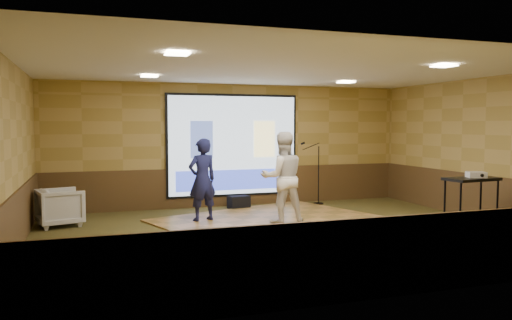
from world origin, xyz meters
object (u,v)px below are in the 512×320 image
object	(u,v)px
projector_screen	(233,146)
av_table	(471,194)
dance_floor	(272,220)
player_right	(283,177)
banquet_chair	(60,207)
duffel_bag	(239,202)
player_left	(202,180)
mic_stand	(316,185)
projector	(476,175)

from	to	relation	value
projector_screen	av_table	xyz separation A→B (m)	(3.28, -4.43, -0.74)
dance_floor	player_right	world-z (taller)	player_right
projector_screen	dance_floor	distance (m)	2.64
banquet_chair	projector_screen	bearing A→B (deg)	-86.45
projector_screen	player_right	world-z (taller)	projector_screen
av_table	duffel_bag	size ratio (longest dim) A/B	2.13
dance_floor	duffel_bag	world-z (taller)	duffel_bag
player_left	banquet_chair	world-z (taller)	player_left
av_table	mic_stand	xyz separation A→B (m)	(-1.21, 4.03, -0.24)
projector	av_table	bearing A→B (deg)	-168.41
projector_screen	player_left	size ratio (longest dim) A/B	1.96
projector_screen	projector	bearing A→B (deg)	-52.85
player_right	mic_stand	world-z (taller)	player_right
mic_stand	duffel_bag	size ratio (longest dim) A/B	3.25
projector_screen	duffel_bag	distance (m)	1.39
player_left	player_right	xyz separation A→B (m)	(1.48, -0.75, 0.07)
projector_screen	duffel_bag	bearing A→B (deg)	-89.06
mic_stand	banquet_chair	world-z (taller)	mic_stand
player_right	projector_screen	bearing A→B (deg)	-77.29
projector_screen	dance_floor	size ratio (longest dim) A/B	0.76
player_right	projector	distance (m)	3.62
av_table	mic_stand	world-z (taller)	mic_stand
dance_floor	player_left	distance (m)	1.69
projector	duffel_bag	distance (m)	5.33
projector	banquet_chair	xyz separation A→B (m)	(-7.32, 3.14, -0.71)
dance_floor	duffel_bag	distance (m)	1.77
player_left	projector	xyz separation A→B (m)	(4.55, -2.66, 0.21)
av_table	projector	xyz separation A→B (m)	(0.09, -0.02, 0.35)
duffel_bag	player_right	bearing A→B (deg)	-82.16
mic_stand	duffel_bag	distance (m)	2.09
player_right	duffel_bag	xyz separation A→B (m)	(-0.29, 2.11, -0.80)
av_table	mic_stand	distance (m)	4.22
player_right	banquet_chair	bearing A→B (deg)	-10.24
av_table	banquet_chair	bearing A→B (deg)	156.60
player_right	av_table	xyz separation A→B (m)	(2.99, -1.89, -0.21)
dance_floor	duffel_bag	bearing A→B (deg)	96.74
player_right	duffel_bag	bearing A→B (deg)	-76.13
player_left	av_table	world-z (taller)	player_left
player_right	mic_stand	size ratio (longest dim) A/B	1.16
dance_floor	projector	xyz separation A→B (m)	(3.16, -2.27, 1.07)
av_table	player_left	bearing A→B (deg)	149.37
player_left	projector	distance (m)	5.27
projector_screen	banquet_chair	xyz separation A→B (m)	(-3.94, -1.31, -1.10)
mic_stand	banquet_chair	bearing A→B (deg)	-163.11
player_right	av_table	bearing A→B (deg)	153.68
dance_floor	av_table	distance (m)	3.87
dance_floor	banquet_chair	bearing A→B (deg)	168.07
duffel_bag	projector	bearing A→B (deg)	-50.08
player_left	av_table	bearing A→B (deg)	134.59
player_right	banquet_chair	size ratio (longest dim) A/B	2.23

